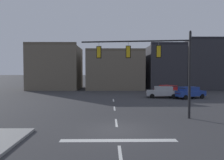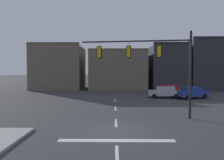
% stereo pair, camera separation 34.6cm
% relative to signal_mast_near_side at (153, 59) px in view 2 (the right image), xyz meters
% --- Properties ---
extents(ground_plane, '(400.00, 400.00, 0.00)m').
position_rel_signal_mast_near_side_xyz_m(ground_plane, '(-3.04, -3.80, -4.78)').
color(ground_plane, '#353538').
extents(stop_bar_paint, '(6.40, 0.50, 0.01)m').
position_rel_signal_mast_near_side_xyz_m(stop_bar_paint, '(-3.04, -5.80, -4.78)').
color(stop_bar_paint, silver).
rests_on(stop_bar_paint, ground).
extents(lane_centreline, '(0.16, 26.40, 0.01)m').
position_rel_signal_mast_near_side_xyz_m(lane_centreline, '(-3.04, -1.80, -4.78)').
color(lane_centreline, silver).
rests_on(lane_centreline, ground).
extents(signal_mast_near_side, '(8.83, 1.29, 6.99)m').
position_rel_signal_mast_near_side_xyz_m(signal_mast_near_side, '(0.00, 0.00, 0.00)').
color(signal_mast_near_side, black).
rests_on(signal_mast_near_side, ground).
extents(car_lot_nearside, '(4.75, 3.33, 1.61)m').
position_rel_signal_mast_near_side_xyz_m(car_lot_nearside, '(7.54, 12.12, -3.93)').
color(car_lot_nearside, navy).
rests_on(car_lot_nearside, ground).
extents(car_lot_middle, '(3.52, 4.75, 1.61)m').
position_rel_signal_mast_near_side_xyz_m(car_lot_middle, '(5.42, 15.34, -3.93)').
color(car_lot_middle, '#A81E1E').
rests_on(car_lot_middle, ground).
extents(car_lot_farside, '(4.63, 2.43, 1.61)m').
position_rel_signal_mast_near_side_xyz_m(car_lot_farside, '(4.00, 12.81, -3.93)').
color(car_lot_farside, '#9EA0A5').
rests_on(car_lot_farside, ground).
extents(building_row, '(52.32, 13.24, 10.42)m').
position_rel_signal_mast_near_side_xyz_m(building_row, '(8.02, 29.02, -0.33)').
color(building_row, '#665B4C').
rests_on(building_row, ground).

